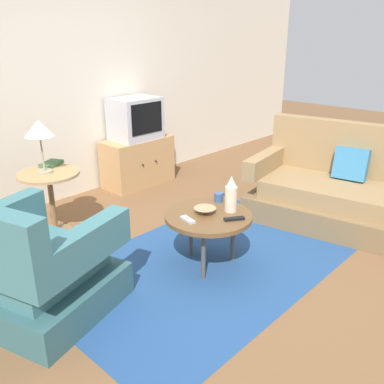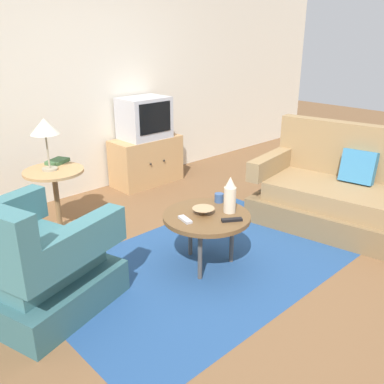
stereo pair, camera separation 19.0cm
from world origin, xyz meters
name	(u,v)px [view 1 (the left image)]	position (x,y,z in m)	size (l,w,h in m)	color
ground_plane	(212,261)	(0.00, 0.00, 0.00)	(16.00, 16.00, 0.00)	brown
back_wall	(55,76)	(0.00, 2.23, 1.35)	(9.00, 0.12, 2.70)	beige
area_rug	(208,264)	(-0.06, 0.00, 0.00)	(2.56, 1.61, 0.00)	navy
armchair	(32,271)	(-1.32, 0.45, 0.31)	(1.09, 1.13, 0.89)	#325C60
couch	(344,194)	(1.46, -0.44, 0.31)	(1.14, 1.87, 0.96)	brown
coffee_table	(209,219)	(-0.06, 0.00, 0.41)	(0.69, 0.69, 0.45)	brown
side_table	(50,190)	(-0.62, 1.43, 0.44)	(0.55, 0.55, 0.61)	tan
tv_stand	(138,162)	(0.81, 1.92, 0.29)	(0.86, 0.44, 0.58)	tan
television	(135,118)	(0.81, 1.92, 0.82)	(0.56, 0.43, 0.49)	#B7B7BC
table_lamp	(39,130)	(-0.64, 1.45, 0.99)	(0.26, 0.26, 0.48)	#9E937A
vase	(231,195)	(0.11, -0.09, 0.59)	(0.10, 0.10, 0.30)	beige
mug	(219,197)	(0.20, 0.11, 0.49)	(0.12, 0.07, 0.08)	#335184
bowl	(205,211)	(-0.07, 0.03, 0.47)	(0.18, 0.18, 0.05)	tan
tv_remote_dark	(234,219)	(-0.01, -0.21, 0.46)	(0.16, 0.12, 0.02)	black
tv_remote_silver	(188,220)	(-0.26, 0.03, 0.46)	(0.08, 0.15, 0.02)	#B2B2B7
book	(51,164)	(-0.49, 1.60, 0.62)	(0.25, 0.22, 0.03)	#3D663D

